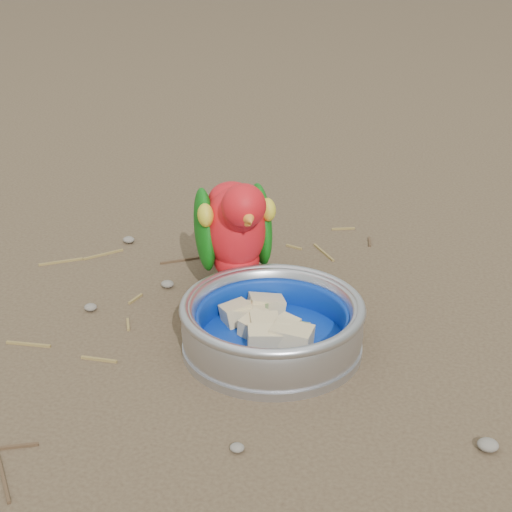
# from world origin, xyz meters

# --- Properties ---
(ground) EXTENTS (60.00, 60.00, 0.00)m
(ground) POSITION_xyz_m (0.00, 0.00, 0.00)
(ground) COLOR brown
(food_bowl) EXTENTS (0.21, 0.21, 0.02)m
(food_bowl) POSITION_xyz_m (-0.01, 0.03, 0.01)
(food_bowl) COLOR #B2B2BA
(food_bowl) RESTS_ON ground
(bowl_wall) EXTENTS (0.21, 0.21, 0.04)m
(bowl_wall) POSITION_xyz_m (-0.01, 0.03, 0.04)
(bowl_wall) COLOR #B2B2BA
(bowl_wall) RESTS_ON food_bowl
(fruit_wedges) EXTENTS (0.12, 0.12, 0.03)m
(fruit_wedges) POSITION_xyz_m (-0.01, 0.03, 0.03)
(fruit_wedges) COLOR #D1B883
(fruit_wedges) RESTS_ON food_bowl
(lory_parrot) EXTENTS (0.17, 0.23, 0.17)m
(lory_parrot) POSITION_xyz_m (-0.07, 0.15, 0.08)
(lory_parrot) COLOR red
(lory_parrot) RESTS_ON ground
(ground_debris) EXTENTS (0.90, 0.80, 0.01)m
(ground_debris) POSITION_xyz_m (0.04, 0.03, 0.00)
(ground_debris) COLOR olive
(ground_debris) RESTS_ON ground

